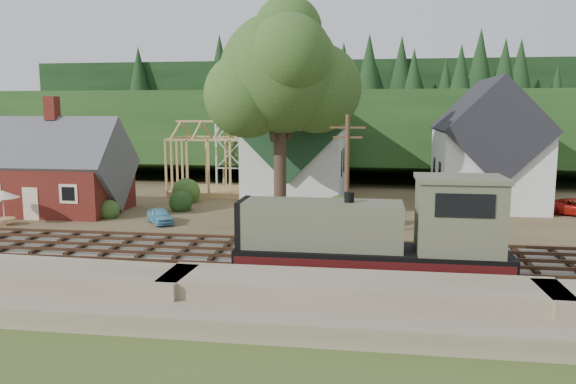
# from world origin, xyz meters

# --- Properties ---
(ground) EXTENTS (140.00, 140.00, 0.00)m
(ground) POSITION_xyz_m (0.00, 0.00, 0.00)
(ground) COLOR #384C1E
(ground) RESTS_ON ground
(embankment) EXTENTS (64.00, 5.00, 1.60)m
(embankment) POSITION_xyz_m (0.00, -8.50, 0.00)
(embankment) COLOR #7F7259
(embankment) RESTS_ON ground
(railroad_bed) EXTENTS (64.00, 11.00, 0.16)m
(railroad_bed) POSITION_xyz_m (0.00, 0.00, 0.08)
(railroad_bed) COLOR #726B5B
(railroad_bed) RESTS_ON ground
(village_flat) EXTENTS (64.00, 26.00, 0.30)m
(village_flat) POSITION_xyz_m (0.00, 18.00, 0.15)
(village_flat) COLOR brown
(village_flat) RESTS_ON ground
(hillside) EXTENTS (70.00, 28.96, 12.74)m
(hillside) POSITION_xyz_m (0.00, 42.00, 0.00)
(hillside) COLOR #1E3F19
(hillside) RESTS_ON ground
(ridge) EXTENTS (80.00, 20.00, 12.00)m
(ridge) POSITION_xyz_m (0.00, 58.00, 0.00)
(ridge) COLOR black
(ridge) RESTS_ON ground
(depot) EXTENTS (10.80, 7.41, 9.00)m
(depot) POSITION_xyz_m (-16.00, 11.00, 3.21)
(depot) COLOR #511812
(depot) RESTS_ON village_flat
(church) EXTENTS (8.40, 15.17, 13.00)m
(church) POSITION_xyz_m (2.00, 19.68, 5.18)
(church) COLOR silver
(church) RESTS_ON village_flat
(farmhouse) EXTENTS (8.40, 10.80, 10.60)m
(farmhouse) POSITION_xyz_m (18.00, 19.00, 4.87)
(farmhouse) COLOR silver
(farmhouse) RESTS_ON village_flat
(timber_frame) EXTENTS (8.20, 6.20, 6.99)m
(timber_frame) POSITION_xyz_m (-6.00, 22.00, 3.27)
(timber_frame) COLOR tan
(timber_frame) RESTS_ON village_flat
(lattice_tower) EXTENTS (3.20, 3.20, 12.12)m
(lattice_tower) POSITION_xyz_m (-6.00, 28.00, 10.03)
(lattice_tower) COLOR silver
(lattice_tower) RESTS_ON village_flat
(big_tree) EXTENTS (10.90, 8.40, 14.70)m
(big_tree) POSITION_xyz_m (2.17, 10.08, 10.22)
(big_tree) COLOR #38281E
(big_tree) RESTS_ON village_flat
(telegraph_pole_near) EXTENTS (2.20, 0.28, 8.00)m
(telegraph_pole_near) POSITION_xyz_m (7.00, 5.20, 4.25)
(telegraph_pole_near) COLOR #4C331E
(telegraph_pole_near) RESTS_ON ground
(locomotive) EXTENTS (12.75, 3.19, 5.08)m
(locomotive) POSITION_xyz_m (9.03, -3.00, 2.23)
(locomotive) COLOR black
(locomotive) RESTS_ON railroad_bed
(car_blue) EXTENTS (2.97, 3.35, 1.10)m
(car_blue) POSITION_xyz_m (-6.22, 7.66, 0.85)
(car_blue) COLOR #62B1D3
(car_blue) RESTS_ON village_flat
(patio_set) EXTENTS (2.19, 2.19, 2.44)m
(patio_set) POSITION_xyz_m (-16.75, 5.50, 2.37)
(patio_set) COLOR silver
(patio_set) RESTS_ON village_flat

